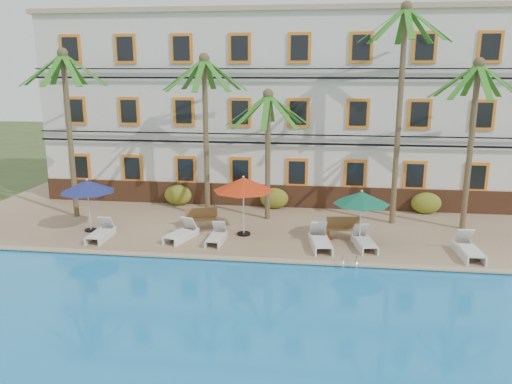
# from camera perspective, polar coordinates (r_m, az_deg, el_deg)

# --- Properties ---
(ground) EXTENTS (100.00, 100.00, 0.00)m
(ground) POSITION_cam_1_polar(r_m,az_deg,el_deg) (20.36, -0.63, -7.50)
(ground) COLOR #384C23
(ground) RESTS_ON ground
(pool_deck) EXTENTS (30.00, 12.00, 0.25)m
(pool_deck) POSITION_cam_1_polar(r_m,az_deg,el_deg) (25.01, 0.96, -3.10)
(pool_deck) COLOR tan
(pool_deck) RESTS_ON ground
(swimming_pool) EXTENTS (26.00, 12.00, 0.20)m
(swimming_pool) POSITION_cam_1_polar(r_m,az_deg,el_deg) (14.10, -4.77, -17.38)
(swimming_pool) COLOR #1B85CF
(swimming_pool) RESTS_ON ground
(pool_coping) EXTENTS (30.00, 0.35, 0.06)m
(pool_coping) POSITION_cam_1_polar(r_m,az_deg,el_deg) (19.42, -1.00, -7.68)
(pool_coping) COLOR tan
(pool_coping) RESTS_ON pool_deck
(hotel_building) EXTENTS (25.40, 6.44, 10.22)m
(hotel_building) POSITION_cam_1_polar(r_m,az_deg,el_deg) (28.95, 2.12, 9.79)
(hotel_building) COLOR silver
(hotel_building) RESTS_ON pool_deck
(palm_a) EXTENTS (4.05, 4.05, 8.15)m
(palm_a) POSITION_cam_1_polar(r_m,az_deg,el_deg) (25.73, -20.72, 8.59)
(palm_a) COLOR brown
(palm_a) RESTS_ON pool_deck
(palm_b) EXTENTS (4.05, 4.05, 7.92)m
(palm_b) POSITION_cam_1_polar(r_m,az_deg,el_deg) (24.15, -5.80, 8.79)
(palm_b) COLOR brown
(palm_b) RESTS_ON pool_deck
(palm_c) EXTENTS (4.05, 4.05, 6.30)m
(palm_c) POSITION_cam_1_polar(r_m,az_deg,el_deg) (23.78, 1.37, 6.47)
(palm_c) COLOR brown
(palm_c) RESTS_ON pool_deck
(palm_d) EXTENTS (4.05, 4.05, 10.06)m
(palm_d) POSITION_cam_1_polar(r_m,az_deg,el_deg) (23.80, 16.22, 11.17)
(palm_d) COLOR brown
(palm_d) RESTS_ON pool_deck
(palm_e) EXTENTS (4.05, 4.05, 7.67)m
(palm_e) POSITION_cam_1_polar(r_m,az_deg,el_deg) (24.04, 23.56, 7.36)
(palm_e) COLOR brown
(palm_e) RESTS_ON pool_deck
(shrub_left) EXTENTS (1.50, 0.90, 1.10)m
(shrub_left) POSITION_cam_1_polar(r_m,az_deg,el_deg) (27.28, -8.90, -0.36)
(shrub_left) COLOR #2E5C1A
(shrub_left) RESTS_ON pool_deck
(shrub_mid) EXTENTS (1.50, 0.90, 1.10)m
(shrub_mid) POSITION_cam_1_polar(r_m,az_deg,el_deg) (26.32, 2.09, -0.72)
(shrub_mid) COLOR #2E5C1A
(shrub_mid) RESTS_ON pool_deck
(shrub_right) EXTENTS (1.50, 0.90, 1.10)m
(shrub_right) POSITION_cam_1_polar(r_m,az_deg,el_deg) (26.78, 18.87, -1.21)
(shrub_right) COLOR #2E5C1A
(shrub_right) RESTS_ON pool_deck
(umbrella_blue) EXTENTS (2.44, 2.44, 2.44)m
(umbrella_blue) POSITION_cam_1_polar(r_m,az_deg,el_deg) (23.48, -18.72, 0.60)
(umbrella_blue) COLOR black
(umbrella_blue) RESTS_ON pool_deck
(umbrella_red) EXTENTS (2.69, 2.69, 2.69)m
(umbrella_red) POSITION_cam_1_polar(r_m,az_deg,el_deg) (21.67, -1.44, 0.86)
(umbrella_red) COLOR black
(umbrella_red) RESTS_ON pool_deck
(umbrella_green) EXTENTS (2.35, 2.35, 2.35)m
(umbrella_green) POSITION_cam_1_polar(r_m,az_deg,el_deg) (20.97, 11.98, -0.69)
(umbrella_green) COLOR black
(umbrella_green) RESTS_ON pool_deck
(lounger_a) EXTENTS (0.68, 1.86, 0.87)m
(lounger_a) POSITION_cam_1_polar(r_m,az_deg,el_deg) (22.70, -17.30, -4.44)
(lounger_a) COLOR silver
(lounger_a) RESTS_ON pool_deck
(lounger_b) EXTENTS (1.23, 1.99, 0.88)m
(lounger_b) POSITION_cam_1_polar(r_m,az_deg,el_deg) (21.86, -8.49, -4.64)
(lounger_b) COLOR silver
(lounger_b) RESTS_ON pool_deck
(lounger_c) EXTENTS (0.67, 1.74, 0.81)m
(lounger_c) POSITION_cam_1_polar(r_m,az_deg,el_deg) (21.35, -4.54, -5.05)
(lounger_c) COLOR silver
(lounger_c) RESTS_ON pool_deck
(lounger_d) EXTENTS (1.05, 2.15, 0.98)m
(lounger_d) POSITION_cam_1_polar(r_m,az_deg,el_deg) (20.80, 7.36, -5.48)
(lounger_d) COLOR silver
(lounger_d) RESTS_ON pool_deck
(lounger_e) EXTENTS (1.03, 1.99, 0.90)m
(lounger_e) POSITION_cam_1_polar(r_m,az_deg,el_deg) (21.12, 12.24, -5.46)
(lounger_e) COLOR silver
(lounger_e) RESTS_ON pool_deck
(lounger_f) EXTENTS (0.81, 2.08, 0.97)m
(lounger_f) POSITION_cam_1_polar(r_m,az_deg,el_deg) (21.38, 23.11, -5.98)
(lounger_f) COLOR silver
(lounger_f) RESTS_ON pool_deck
(bench_left) EXTENTS (1.57, 0.95, 0.93)m
(bench_left) POSITION_cam_1_polar(r_m,az_deg,el_deg) (23.24, -6.42, -2.98)
(bench_left) COLOR olive
(bench_left) RESTS_ON pool_deck
(bench_right) EXTENTS (1.54, 0.63, 0.93)m
(bench_right) POSITION_cam_1_polar(r_m,az_deg,el_deg) (22.04, 9.97, -4.04)
(bench_right) COLOR olive
(bench_right) RESTS_ON pool_deck
(pool_ladder) EXTENTS (0.54, 0.74, 0.74)m
(pool_ladder) POSITION_cam_1_polar(r_m,az_deg,el_deg) (19.20, 10.61, -8.29)
(pool_ladder) COLOR silver
(pool_ladder) RESTS_ON ground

